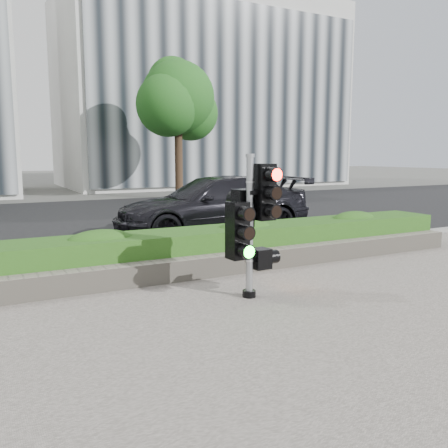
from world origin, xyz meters
name	(u,v)px	position (x,y,z in m)	size (l,w,h in m)	color
ground	(244,315)	(0.00, 0.00, 0.00)	(120.00, 120.00, 0.00)	#51514C
sidewalk	(397,404)	(0.00, -2.50, 0.01)	(16.00, 11.00, 0.03)	#9E9389
road	(84,220)	(0.00, 10.00, 0.01)	(60.00, 13.00, 0.02)	black
curb	(159,262)	(0.00, 3.15, 0.06)	(60.00, 0.25, 0.12)	gray
stone_wall	(185,269)	(0.00, 1.90, 0.20)	(12.00, 0.32, 0.34)	gray
hedge	(171,251)	(0.00, 2.55, 0.37)	(12.00, 1.00, 0.68)	#49972E
building_right	(200,96)	(11.00, 25.00, 6.00)	(18.00, 10.00, 12.00)	#B7B7B2
tree_right	(177,101)	(5.48, 15.55, 4.48)	(4.10, 3.58, 6.53)	black
traffic_signal	(250,219)	(0.44, 0.60, 1.15)	(0.71, 0.53, 2.02)	black
car_dark	(213,205)	(2.39, 5.70, 0.76)	(2.07, 5.09, 1.48)	black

